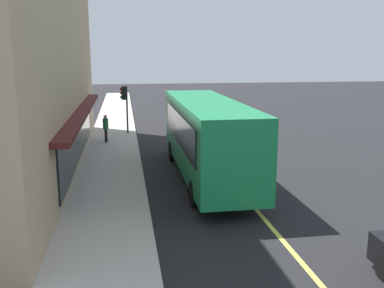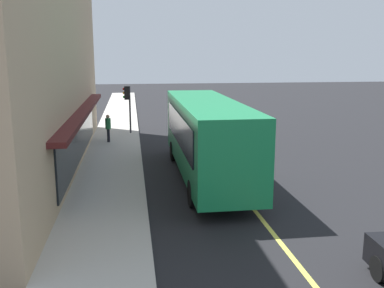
{
  "view_description": "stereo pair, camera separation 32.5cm",
  "coord_description": "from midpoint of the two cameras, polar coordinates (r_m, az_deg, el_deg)",
  "views": [
    {
      "loc": [
        -21.03,
        4.6,
        5.51
      ],
      "look_at": [
        -2.62,
        1.67,
        1.6
      ],
      "focal_mm": 40.45,
      "sensor_mm": 36.0,
      "label": 1
    },
    {
      "loc": [
        -21.07,
        4.27,
        5.51
      ],
      "look_at": [
        -2.62,
        1.67,
        1.6
      ],
      "focal_mm": 40.45,
      "sensor_mm": 36.0,
      "label": 2
    }
  ],
  "objects": [
    {
      "name": "lane_centre_stripe",
      "position": [
        22.21,
        3.76,
        -2.53
      ],
      "size": [
        36.0,
        0.16,
        0.01
      ],
      "primitive_type": "cube",
      "color": "#D8D14C",
      "rests_on": "ground"
    },
    {
      "name": "sidewalk",
      "position": [
        21.76,
        -10.12,
        -2.81
      ],
      "size": [
        80.0,
        3.03,
        0.15
      ],
      "primitive_type": "cube",
      "color": "#B2ADA3",
      "rests_on": "ground"
    },
    {
      "name": "bus",
      "position": [
        19.11,
        2.42,
        1.21
      ],
      "size": [
        11.14,
        2.63,
        3.5
      ],
      "color": "#197F47",
      "rests_on": "ground"
    },
    {
      "name": "ground",
      "position": [
        22.21,
        3.76,
        -2.54
      ],
      "size": [
        120.0,
        120.0,
        0.0
      ],
      "primitive_type": "plane",
      "color": "black"
    },
    {
      "name": "traffic_light",
      "position": [
        29.71,
        -8.21,
        5.98
      ],
      "size": [
        0.3,
        0.52,
        3.2
      ],
      "color": "#2D2D33",
      "rests_on": "sidewalk"
    },
    {
      "name": "pedestrian_mid_block",
      "position": [
        27.0,
        -10.67,
        2.4
      ],
      "size": [
        0.34,
        0.34,
        1.7
      ],
      "color": "black",
      "rests_on": "sidewalk"
    }
  ]
}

